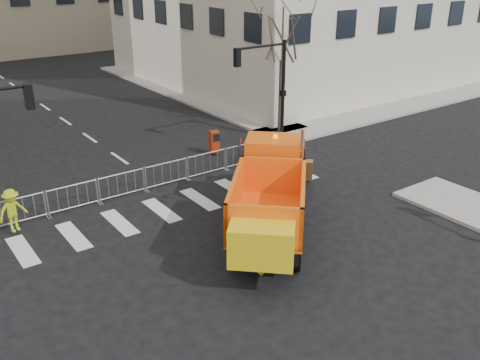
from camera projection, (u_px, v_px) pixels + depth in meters
ground at (269, 261)px, 17.86m from camera, size 120.00×120.00×0.00m
sidewalk_back at (152, 179)px, 24.18m from camera, size 64.00×5.00×0.15m
traffic_light_right at (283, 91)px, 28.48m from camera, size 0.18×0.18×5.40m
crowd_barriers at (145, 179)px, 22.92m from camera, size 12.60×0.60×1.10m
street_tree at (282, 67)px, 29.19m from camera, size 3.00×3.00×7.50m
plow_truck at (271, 193)px, 18.97m from camera, size 8.20×8.55×3.64m
cop_a at (264, 175)px, 22.62m from camera, size 0.60×0.40×1.63m
cop_b at (274, 151)px, 24.74m from camera, size 1.04×0.84×2.05m
cop_c at (277, 162)px, 24.08m from camera, size 0.85×1.02×1.63m
worker at (12, 210)px, 19.18m from camera, size 1.18×0.85×1.64m
newspaper_box at (214, 142)px, 27.04m from camera, size 0.51×0.47×1.10m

